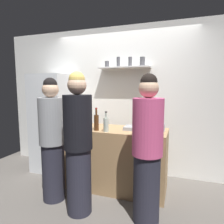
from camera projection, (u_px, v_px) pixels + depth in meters
ground_plane at (96, 205)px, 2.60m from camera, size 5.28×5.28×0.00m
back_wall_assembly at (123, 100)px, 3.61m from camera, size 4.80×0.32×2.60m
refrigerator at (54, 123)px, 3.68m from camera, size 0.65×0.68×1.77m
counter at (112, 158)px, 3.03m from camera, size 1.63×0.63×0.92m
baking_pan at (136, 128)px, 2.87m from camera, size 0.34×0.24×0.05m
utensil_holder at (162, 127)px, 2.76m from camera, size 0.09×0.09×0.22m
wine_bottle_pale_glass at (106, 124)px, 2.73m from camera, size 0.07×0.07×0.29m
wine_bottle_green_glass at (69, 119)px, 3.12m from camera, size 0.08×0.08×0.31m
wine_bottle_dark_glass at (82, 117)px, 3.31m from camera, size 0.08×0.08×0.33m
wine_bottle_amber_glass at (96, 122)px, 2.83m from camera, size 0.07×0.07×0.33m
water_bottle_plastic at (148, 128)px, 2.54m from camera, size 0.09×0.09×0.23m
person_blonde at (78, 145)px, 2.35m from camera, size 0.34×0.34×1.72m
person_pink_top at (147, 151)px, 2.19m from camera, size 0.34×0.34×1.68m
person_grey_hoodie at (52, 141)px, 2.65m from camera, size 0.34×0.34×1.66m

